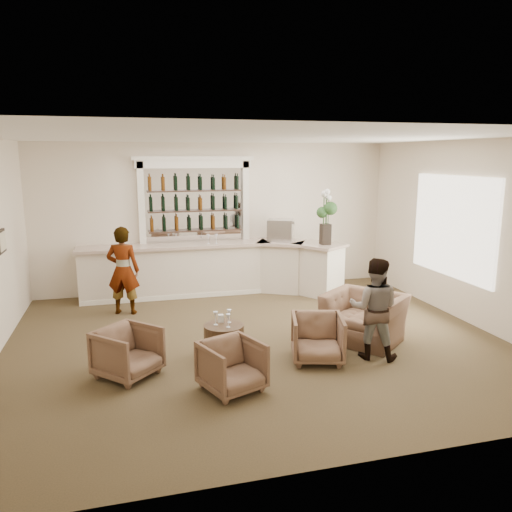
# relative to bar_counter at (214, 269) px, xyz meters

# --- Properties ---
(ground) EXTENTS (8.00, 8.00, 0.00)m
(ground) POSITION_rel_bar_counter_xyz_m (0.16, -3.00, -0.57)
(ground) COLOR brown
(ground) RESTS_ON ground
(room_shell) EXTENTS (8.04, 7.02, 3.32)m
(room_shell) POSITION_rel_bar_counter_xyz_m (0.33, -2.29, 1.77)
(room_shell) COLOR #EFDEC6
(room_shell) RESTS_ON ground
(bar_counter) EXTENTS (5.72, 1.80, 1.14)m
(bar_counter) POSITION_rel_bar_counter_xyz_m (0.00, 0.00, 0.00)
(bar_counter) COLOR white
(bar_counter) RESTS_ON ground
(back_bar_alcove) EXTENTS (2.64, 0.25, 3.00)m
(back_bar_alcove) POSITION_rel_bar_counter_xyz_m (-0.34, 0.41, 1.46)
(back_bar_alcove) COLOR white
(back_bar_alcove) RESTS_ON ground
(cocktail_table) EXTENTS (0.61, 0.61, 0.50)m
(cocktail_table) POSITION_rel_bar_counter_xyz_m (-0.48, -3.48, -0.32)
(cocktail_table) COLOR #44301D
(cocktail_table) RESTS_ON ground
(sommelier) EXTENTS (0.71, 0.57, 1.71)m
(sommelier) POSITION_rel_bar_counter_xyz_m (-1.93, -0.90, 0.28)
(sommelier) COLOR gray
(sommelier) RESTS_ON ground
(guest) EXTENTS (0.94, 0.88, 1.54)m
(guest) POSITION_rel_bar_counter_xyz_m (1.69, -4.09, 0.20)
(guest) COLOR gray
(guest) RESTS_ON ground
(armchair_left) EXTENTS (1.07, 1.07, 0.70)m
(armchair_left) POSITION_rel_bar_counter_xyz_m (-1.90, -3.83, -0.23)
(armchair_left) COLOR brown
(armchair_left) RESTS_ON ground
(armchair_center) EXTENTS (0.93, 0.94, 0.67)m
(armchair_center) POSITION_rel_bar_counter_xyz_m (-0.60, -4.62, -0.24)
(armchair_center) COLOR brown
(armchair_center) RESTS_ON ground
(armchair_right) EXTENTS (0.93, 0.94, 0.70)m
(armchair_right) POSITION_rel_bar_counter_xyz_m (0.83, -4.00, -0.22)
(armchair_right) COLOR brown
(armchair_right) RESTS_ON ground
(armchair_far) EXTENTS (1.58, 1.60, 0.78)m
(armchair_far) POSITION_rel_bar_counter_xyz_m (1.89, -3.41, -0.18)
(armchair_far) COLOR brown
(armchair_far) RESTS_ON ground
(espresso_machine) EXTENTS (0.69, 0.64, 0.48)m
(espresso_machine) POSITION_rel_bar_counter_xyz_m (1.50, -0.03, 0.81)
(espresso_machine) COLOR silver
(espresso_machine) RESTS_ON bar_counter
(flower_vase) EXTENTS (0.31, 0.31, 1.18)m
(flower_vase) POSITION_rel_bar_counter_xyz_m (2.29, -0.73, 1.23)
(flower_vase) COLOR black
(flower_vase) RESTS_ON bar_counter
(wine_glass_bar_left) EXTENTS (0.07, 0.07, 0.21)m
(wine_glass_bar_left) POSITION_rel_bar_counter_xyz_m (0.05, -0.02, 0.67)
(wine_glass_bar_left) COLOR white
(wine_glass_bar_left) RESTS_ON bar_counter
(wine_glass_bar_right) EXTENTS (0.07, 0.07, 0.21)m
(wine_glass_bar_right) POSITION_rel_bar_counter_xyz_m (-0.13, -0.00, 0.67)
(wine_glass_bar_right) COLOR white
(wine_glass_bar_right) RESTS_ON bar_counter
(wine_glass_tbl_a) EXTENTS (0.07, 0.07, 0.21)m
(wine_glass_tbl_a) POSITION_rel_bar_counter_xyz_m (-0.60, -3.45, 0.03)
(wine_glass_tbl_a) COLOR white
(wine_glass_tbl_a) RESTS_ON cocktail_table
(wine_glass_tbl_b) EXTENTS (0.07, 0.07, 0.21)m
(wine_glass_tbl_b) POSITION_rel_bar_counter_xyz_m (-0.38, -3.40, 0.03)
(wine_glass_tbl_b) COLOR white
(wine_glass_tbl_b) RESTS_ON cocktail_table
(wine_glass_tbl_c) EXTENTS (0.07, 0.07, 0.21)m
(wine_glass_tbl_c) POSITION_rel_bar_counter_xyz_m (-0.44, -3.61, 0.03)
(wine_glass_tbl_c) COLOR white
(wine_glass_tbl_c) RESTS_ON cocktail_table
(napkin_holder) EXTENTS (0.08, 0.08, 0.12)m
(napkin_holder) POSITION_rel_bar_counter_xyz_m (-0.50, -3.34, -0.01)
(napkin_holder) COLOR silver
(napkin_holder) RESTS_ON cocktail_table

